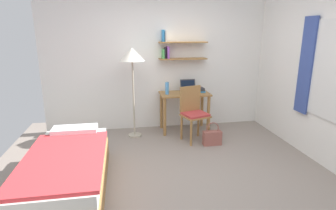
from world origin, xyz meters
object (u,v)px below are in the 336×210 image
at_px(bed, 68,171).
at_px(water_bottle, 167,88).
at_px(desk, 184,101).
at_px(desk_chair, 193,111).
at_px(handbag, 212,137).
at_px(book_stack, 200,90).
at_px(standing_lamp, 132,59).
at_px(laptop, 188,89).

relative_size(bed, water_bottle, 8.33).
distance_m(bed, desk, 2.55).
height_order(desk, water_bottle, water_bottle).
relative_size(desk_chair, handbag, 2.37).
relative_size(book_stack, handbag, 0.53).
relative_size(bed, book_stack, 8.81).
xyz_separation_m(standing_lamp, water_bottle, (0.62, 0.08, -0.55)).
bearing_deg(desk, standing_lamp, -172.68).
distance_m(desk_chair, laptop, 0.63).
bearing_deg(standing_lamp, handbag, -26.72).
bearing_deg(standing_lamp, book_stack, 7.93).
bearing_deg(bed, laptop, 43.49).
bearing_deg(handbag, standing_lamp, 153.28).
bearing_deg(bed, desk, 43.46).
xyz_separation_m(bed, handbag, (2.15, 0.98, -0.11)).
height_order(desk_chair, standing_lamp, standing_lamp).
xyz_separation_m(desk, handbag, (0.31, -0.76, -0.45)).
bearing_deg(desk, laptop, 44.00).
xyz_separation_m(desk, desk_chair, (0.05, -0.48, -0.06)).
bearing_deg(handbag, desk, 112.12).
distance_m(standing_lamp, laptop, 1.23).
distance_m(desk_chair, standing_lamp, 1.38).
xyz_separation_m(desk_chair, standing_lamp, (-1.00, 0.35, 0.89)).
bearing_deg(book_stack, desk_chair, -116.78).
bearing_deg(bed, handbag, 24.59).
xyz_separation_m(desk, water_bottle, (-0.34, -0.05, 0.27)).
height_order(desk_chair, book_stack, desk_chair).
height_order(desk, laptop, laptop).
relative_size(desk_chair, laptop, 3.17).
xyz_separation_m(laptop, water_bottle, (-0.43, -0.14, 0.05)).
xyz_separation_m(book_stack, handbag, (-0.01, -0.81, -0.65)).
distance_m(desk, handbag, 0.93).
height_order(standing_lamp, book_stack, standing_lamp).
xyz_separation_m(water_bottle, handbag, (0.65, -0.71, -0.72)).
bearing_deg(desk_chair, bed, -146.14).
distance_m(laptop, handbag, 1.10).
bearing_deg(desk_chair, desk, 95.78).
bearing_deg(desk_chair, handbag, -47.42).
relative_size(bed, standing_lamp, 1.17).
bearing_deg(laptop, standing_lamp, -168.59).
height_order(laptop, handbag, laptop).
xyz_separation_m(laptop, book_stack, (0.22, -0.03, -0.02)).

